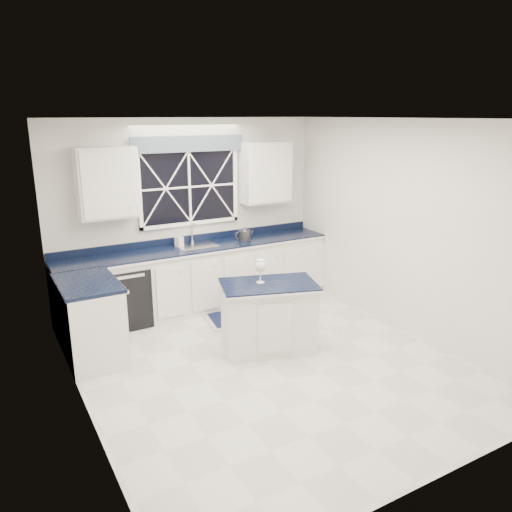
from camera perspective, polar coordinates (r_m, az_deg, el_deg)
ground at (r=5.82m, az=1.50°, el=-12.19°), size 4.50×4.50×0.00m
back_wall at (r=7.29m, az=-7.64°, el=4.75°), size 4.00×0.10×2.70m
base_cabinets at (r=6.99m, az=-8.43°, el=-3.42°), size 3.99×1.60×0.90m
countertop at (r=7.12m, az=-6.60°, el=0.96°), size 3.98×0.64×0.04m
dishwasher at (r=6.93m, az=-14.86°, el=-4.31°), size 0.60×0.58×0.82m
window at (r=7.17m, az=-7.64°, el=8.46°), size 1.65×0.09×1.26m
upper_cabinets at (r=7.05m, az=-7.28°, el=8.92°), size 3.10×0.34×0.90m
faucet at (r=7.25m, az=-7.25°, el=2.67°), size 0.05×0.20×0.30m
island at (r=6.01m, az=1.44°, el=-6.86°), size 1.26×0.98×0.83m
rug at (r=7.10m, az=-0.81°, el=-6.74°), size 1.35×0.95×0.02m
kettle at (r=7.38m, az=-1.32°, el=2.53°), size 0.29×0.19×0.21m
wine_glass at (r=5.83m, az=0.51°, el=-1.25°), size 0.12×0.12×0.28m
soap_bottle at (r=7.11m, az=-8.79°, el=1.90°), size 0.13×0.13×0.21m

